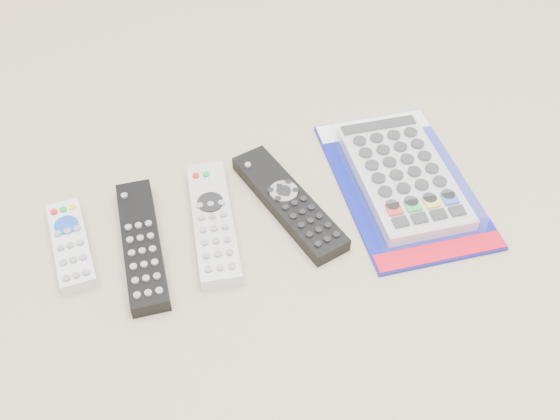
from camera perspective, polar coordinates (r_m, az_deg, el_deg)
name	(u,v)px	position (r m, az deg, el deg)	size (l,w,h in m)	color
remote_small_grey	(71,245)	(0.83, -18.55, -3.02)	(0.05, 0.14, 0.02)	silver
remote_slim_black	(142,244)	(0.81, -12.52, -3.07)	(0.07, 0.21, 0.02)	black
remote_silver_dvd	(213,222)	(0.82, -6.13, -1.09)	(0.09, 0.21, 0.02)	silver
remote_large_black	(289,202)	(0.84, 0.80, 0.71)	(0.09, 0.22, 0.02)	black
jumbo_remote_packaged	(403,174)	(0.89, 11.16, 3.27)	(0.21, 0.31, 0.04)	navy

